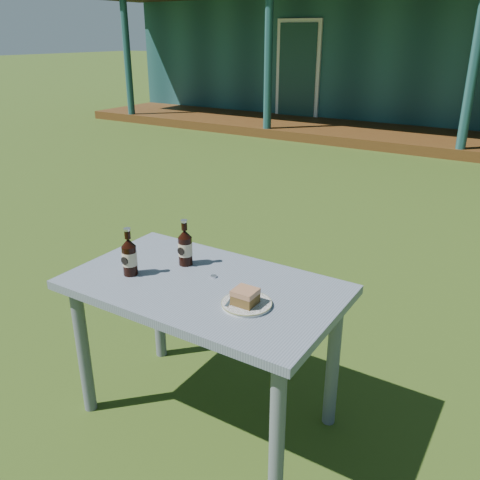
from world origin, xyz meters
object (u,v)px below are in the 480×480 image
Objects in this scene: cafe_table at (204,303)px; plate at (247,304)px; cake_slice at (245,296)px; cola_bottle_far at (129,256)px; cola_bottle_near at (185,247)px.

plate is at bearing -14.54° from cafe_table.
cake_slice is 0.59m from cola_bottle_far.
cake_slice is at bearing -16.67° from cafe_table.
cola_bottle_near and cola_bottle_far have the same top height.
cola_bottle_far reaches higher than plate.
cafe_table is 0.31m from cake_slice.
cake_slice is at bearing -92.51° from plate.
cafe_table is at bearing 163.33° from cake_slice.
cola_bottle_near reaches higher than cafe_table.
cola_bottle_near reaches higher than cake_slice.
cafe_table is 5.40× the size of cola_bottle_near.
cola_bottle_near is (-0.45, 0.19, 0.04)m from cake_slice.
cola_bottle_far reaches higher than cake_slice.
cola_bottle_far is (-0.33, -0.10, 0.19)m from cafe_table.
cake_slice is at bearing 2.39° from cola_bottle_far.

